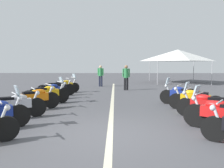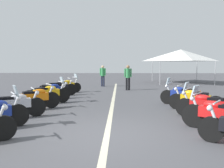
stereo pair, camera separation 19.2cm
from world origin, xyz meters
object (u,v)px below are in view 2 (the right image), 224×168
at_px(motorcycle_left_row_3, 36,98).
at_px(motorcycle_right_row_4, 182,95).
at_px(motorcycle_right_row_2, 207,105).
at_px(bystander_1, 128,75).
at_px(motorcycle_right_row_1, 219,114).
at_px(bystander_0, 103,74).
at_px(motorcycle_left_row_2, 14,105).
at_px(event_tent, 181,55).
at_px(motorcycle_left_row_5, 51,91).
at_px(motorcycle_left_row_4, 47,93).
at_px(motorcycle_left_row_7, 66,86).
at_px(motorcycle_left_row_6, 58,88).
at_px(motorcycle_right_row_3, 195,99).
at_px(traffic_cone_0, 200,96).

distance_m(motorcycle_left_row_3, motorcycle_right_row_4, 6.27).
distance_m(motorcycle_right_row_2, bystander_1, 8.73).
bearing_deg(motorcycle_right_row_1, bystander_0, -33.81).
relative_size(motorcycle_right_row_2, bystander_0, 1.13).
distance_m(motorcycle_left_row_2, event_tent, 17.72).
height_order(motorcycle_left_row_3, bystander_0, bystander_0).
height_order(motorcycle_right_row_1, bystander_0, bystander_0).
bearing_deg(bystander_1, motorcycle_right_row_4, 9.78).
height_order(motorcycle_left_row_5, bystander_1, bystander_1).
relative_size(motorcycle_left_row_4, motorcycle_right_row_4, 1.05).
relative_size(motorcycle_left_row_7, bystander_1, 1.05).
xyz_separation_m(motorcycle_left_row_6, motorcycle_right_row_2, (-5.38, -6.47, -0.00)).
bearing_deg(motorcycle_left_row_2, event_tent, 28.19).
height_order(motorcycle_left_row_4, motorcycle_right_row_4, motorcycle_left_row_4).
relative_size(motorcycle_left_row_5, motorcycle_left_row_6, 0.96).
distance_m(motorcycle_left_row_6, motorcycle_right_row_1, 9.25).
relative_size(motorcycle_right_row_1, motorcycle_right_row_3, 0.91).
bearing_deg(motorcycle_left_row_5, motorcycle_right_row_1, -70.83).
distance_m(bystander_0, bystander_1, 3.25).
bearing_deg(bystander_1, motorcycle_left_row_2, -36.78).
distance_m(motorcycle_left_row_3, traffic_cone_0, 7.49).
height_order(motorcycle_left_row_7, event_tent, event_tent).
relative_size(motorcycle_left_row_4, event_tent, 0.37).
relative_size(motorcycle_right_row_1, traffic_cone_0, 2.83).
bearing_deg(traffic_cone_0, motorcycle_left_row_7, 64.82).
bearing_deg(motorcycle_right_row_2, bystander_1, -42.71).
xyz_separation_m(traffic_cone_0, bystander_1, (5.07, 3.27, 0.74)).
bearing_deg(motorcycle_left_row_4, motorcycle_left_row_7, 58.71).
relative_size(motorcycle_left_row_4, motorcycle_left_row_7, 1.06).
distance_m(bystander_0, event_tent, 8.29).
xyz_separation_m(motorcycle_left_row_4, motorcycle_left_row_6, (2.66, 0.21, -0.01)).
height_order(motorcycle_right_row_3, event_tent, event_tent).
bearing_deg(motorcycle_right_row_4, motorcycle_right_row_2, 122.07).
bearing_deg(motorcycle_right_row_3, motorcycle_left_row_5, 5.95).
relative_size(motorcycle_left_row_7, event_tent, 0.35).
xyz_separation_m(motorcycle_left_row_3, event_tent, (13.35, -9.22, 2.18)).
relative_size(motorcycle_left_row_6, bystander_1, 1.16).
bearing_deg(motorcycle_right_row_4, bystander_0, -35.25).
distance_m(motorcycle_left_row_5, motorcycle_right_row_1, 8.34).
xyz_separation_m(motorcycle_right_row_4, bystander_1, (5.83, 2.19, 0.56)).
relative_size(traffic_cone_0, bystander_0, 0.36).
distance_m(motorcycle_left_row_7, motorcycle_right_row_2, 9.26).
height_order(motorcycle_left_row_6, event_tent, event_tent).
height_order(motorcycle_left_row_3, event_tent, event_tent).
height_order(motorcycle_left_row_4, bystander_1, bystander_1).
xyz_separation_m(motorcycle_right_row_4, traffic_cone_0, (0.77, -1.08, -0.18)).
xyz_separation_m(motorcycle_left_row_6, motorcycle_right_row_1, (-6.84, -6.23, 0.01)).
relative_size(motorcycle_right_row_2, traffic_cone_0, 3.15).
distance_m(motorcycle_left_row_7, traffic_cone_0, 8.03).
bearing_deg(motorcycle_left_row_6, motorcycle_left_row_5, -118.16).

